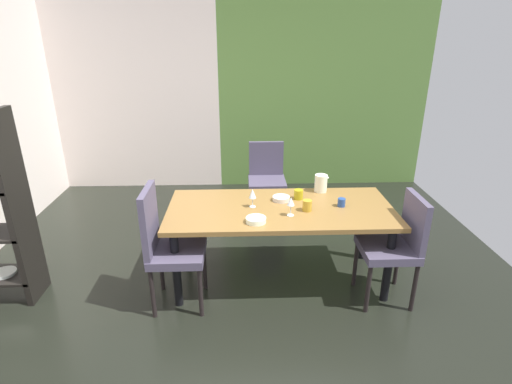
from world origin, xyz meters
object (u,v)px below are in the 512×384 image
chair_right_near (397,242)px  cup_corner (298,194)px  chair_head_far (267,176)px  serving_bowl_center (281,198)px  dining_table (280,216)px  wine_glass_near_window (252,194)px  serving_bowl_near_shelf (256,220)px  wine_glass_right (291,202)px  cup_front (341,202)px  pitcher_left (321,183)px  cup_rear (307,205)px  chair_left_near (166,243)px

chair_right_near → cup_corner: bearing=57.2°
chair_head_far → serving_bowl_center: 1.24m
dining_table → serving_bowl_center: size_ratio=12.47×
wine_glass_near_window → cup_corner: (0.42, 0.16, -0.08)m
dining_table → serving_bowl_near_shelf: 0.38m
dining_table → chair_right_near: 1.00m
dining_table → wine_glass_near_window: (-0.24, 0.02, 0.20)m
serving_bowl_center → wine_glass_near_window: bearing=-153.2°
wine_glass_right → cup_front: (0.47, 0.17, -0.08)m
wine_glass_right → chair_head_far: bearing=93.8°
chair_right_near → pitcher_left: bearing=38.0°
wine_glass_near_window → serving_bowl_near_shelf: wine_glass_near_window is taller
dining_table → serving_bowl_center: (0.02, 0.15, 0.10)m
serving_bowl_center → cup_front: (0.51, -0.15, 0.02)m
dining_table → cup_rear: bearing=-19.4°
chair_left_near → serving_bowl_center: chair_left_near is taller
chair_right_near → cup_front: chair_right_near is taller
serving_bowl_center → chair_left_near: bearing=-154.6°
dining_table → wine_glass_near_window: size_ratio=11.66×
cup_front → pitcher_left: bearing=108.0°
serving_bowl_near_shelf → chair_right_near: bearing=-1.2°
cup_corner → cup_rear: 0.26m
wine_glass_right → cup_front: 0.50m
serving_bowl_center → cup_corner: cup_corner is taller
cup_rear → chair_left_near: bearing=-168.8°
wine_glass_right → serving_bowl_center: wine_glass_right is taller
chair_head_far → cup_front: 1.50m
wine_glass_near_window → cup_corner: bearing=20.9°
dining_table → chair_head_far: chair_head_far is taller
dining_table → chair_left_near: size_ratio=1.89×
cup_rear → chair_head_far: bearing=99.9°
chair_right_near → chair_left_near: bearing=90.0°
chair_right_near → cup_rear: (-0.72, 0.23, 0.24)m
chair_head_far → wine_glass_near_window: bearing=81.2°
cup_rear → serving_bowl_center: bearing=130.9°
cup_corner → chair_right_near: bearing=-32.8°
wine_glass_near_window → chair_right_near: bearing=-15.5°
chair_left_near → wine_glass_right: bearing=97.9°
pitcher_left → serving_bowl_near_shelf: bearing=-134.9°
serving_bowl_near_shelf → cup_front: cup_front is taller
chair_right_near → wine_glass_right: (-0.88, 0.14, 0.31)m
cup_rear → pitcher_left: (0.20, 0.44, 0.04)m
cup_front → chair_head_far: bearing=112.5°
chair_right_near → serving_bowl_near_shelf: (-1.17, 0.03, 0.21)m
chair_head_far → serving_bowl_center: chair_head_far is taller
chair_left_near → cup_corner: chair_left_near is taller
chair_left_near → cup_rear: size_ratio=10.84×
dining_table → pitcher_left: 0.58m
wine_glass_near_window → wine_glass_right: (0.31, -0.19, -0.00)m
serving_bowl_near_shelf → chair_head_far: bearing=83.4°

